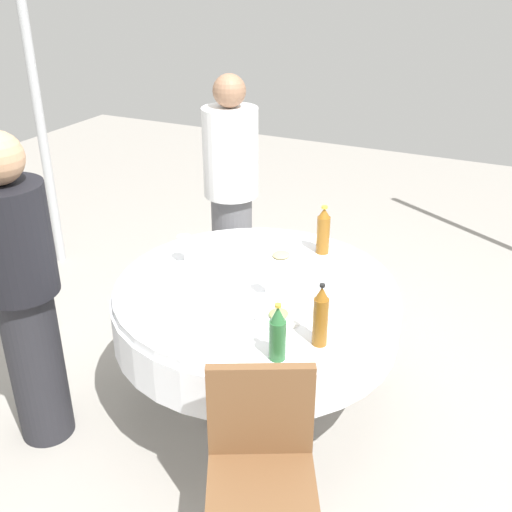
{
  "coord_description": "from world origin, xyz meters",
  "views": [
    {
      "loc": [
        -2.37,
        -1.14,
        2.2
      ],
      "look_at": [
        0.0,
        0.0,
        0.9
      ],
      "focal_mm": 42.95,
      "sensor_mm": 36.0,
      "label": 1
    }
  ],
  "objects_px": {
    "bottle_amber_east": "(321,317)",
    "plate_mid": "(229,247)",
    "bottle_green_front": "(278,334)",
    "plate_south": "(278,316)",
    "person_front": "(22,291)",
    "chair_near": "(261,461)",
    "bottle_amber_left": "(323,231)",
    "wine_glass_north": "(266,276)",
    "person_left": "(231,196)",
    "plate_west": "(281,257)",
    "wine_glass_far": "(184,244)",
    "dining_table": "(256,310)"
  },
  "relations": [
    {
      "from": "wine_glass_north",
      "to": "chair_near",
      "type": "height_order",
      "value": "wine_glass_north"
    },
    {
      "from": "plate_south",
      "to": "plate_mid",
      "type": "distance_m",
      "value": 0.77
    },
    {
      "from": "bottle_amber_left",
      "to": "wine_glass_north",
      "type": "bearing_deg",
      "value": 171.09
    },
    {
      "from": "plate_south",
      "to": "plate_mid",
      "type": "xyz_separation_m",
      "value": [
        0.55,
        0.54,
        -0.0
      ]
    },
    {
      "from": "bottle_amber_east",
      "to": "person_left",
      "type": "relative_size",
      "value": 0.18
    },
    {
      "from": "bottle_green_front",
      "to": "plate_mid",
      "type": "relative_size",
      "value": 1.21
    },
    {
      "from": "person_front",
      "to": "bottle_amber_left",
      "type": "bearing_deg",
      "value": -79.21
    },
    {
      "from": "bottle_green_front",
      "to": "plate_mid",
      "type": "distance_m",
      "value": 1.05
    },
    {
      "from": "wine_glass_north",
      "to": "person_left",
      "type": "xyz_separation_m",
      "value": [
        0.89,
        0.65,
        -0.01
      ]
    },
    {
      "from": "plate_south",
      "to": "chair_near",
      "type": "relative_size",
      "value": 0.24
    },
    {
      "from": "bottle_amber_east",
      "to": "plate_mid",
      "type": "relative_size",
      "value": 1.36
    },
    {
      "from": "dining_table",
      "to": "bottle_amber_east",
      "type": "bearing_deg",
      "value": -126.83
    },
    {
      "from": "bottle_green_front",
      "to": "plate_south",
      "type": "height_order",
      "value": "bottle_green_front"
    },
    {
      "from": "bottle_amber_east",
      "to": "plate_west",
      "type": "distance_m",
      "value": 0.81
    },
    {
      "from": "person_left",
      "to": "plate_mid",
      "type": "bearing_deg",
      "value": -97.96
    },
    {
      "from": "bottle_amber_left",
      "to": "chair_near",
      "type": "height_order",
      "value": "bottle_amber_left"
    },
    {
      "from": "plate_west",
      "to": "chair_near",
      "type": "height_order",
      "value": "chair_near"
    },
    {
      "from": "bottle_green_front",
      "to": "dining_table",
      "type": "bearing_deg",
      "value": 33.64
    },
    {
      "from": "bottle_amber_left",
      "to": "person_left",
      "type": "relative_size",
      "value": 0.17
    },
    {
      "from": "plate_west",
      "to": "person_front",
      "type": "distance_m",
      "value": 1.29
    },
    {
      "from": "bottle_amber_left",
      "to": "plate_mid",
      "type": "bearing_deg",
      "value": 109.91
    },
    {
      "from": "chair_near",
      "to": "bottle_amber_east",
      "type": "bearing_deg",
      "value": -120.6
    },
    {
      "from": "person_left",
      "to": "plate_west",
      "type": "bearing_deg",
      "value": -76.96
    },
    {
      "from": "plate_south",
      "to": "person_front",
      "type": "relative_size",
      "value": 0.14
    },
    {
      "from": "wine_glass_north",
      "to": "person_front",
      "type": "xyz_separation_m",
      "value": [
        -0.58,
        0.95,
        -0.02
      ]
    },
    {
      "from": "wine_glass_far",
      "to": "plate_west",
      "type": "distance_m",
      "value": 0.51
    },
    {
      "from": "bottle_amber_east",
      "to": "plate_west",
      "type": "bearing_deg",
      "value": 35.17
    },
    {
      "from": "wine_glass_north",
      "to": "wine_glass_far",
      "type": "relative_size",
      "value": 0.94
    },
    {
      "from": "plate_south",
      "to": "bottle_green_front",
      "type": "bearing_deg",
      "value": -157.24
    },
    {
      "from": "bottle_green_front",
      "to": "wine_glass_north",
      "type": "distance_m",
      "value": 0.52
    },
    {
      "from": "wine_glass_north",
      "to": "person_front",
      "type": "relative_size",
      "value": 0.09
    },
    {
      "from": "plate_south",
      "to": "person_front",
      "type": "height_order",
      "value": "person_front"
    },
    {
      "from": "person_front",
      "to": "chair_near",
      "type": "xyz_separation_m",
      "value": [
        -0.19,
        -1.29,
        -0.3
      ]
    },
    {
      "from": "plate_mid",
      "to": "person_front",
      "type": "height_order",
      "value": "person_front"
    },
    {
      "from": "plate_south",
      "to": "plate_mid",
      "type": "relative_size",
      "value": 1.02
    },
    {
      "from": "person_left",
      "to": "person_front",
      "type": "height_order",
      "value": "person_left"
    },
    {
      "from": "plate_mid",
      "to": "chair_near",
      "type": "xyz_separation_m",
      "value": [
        -1.15,
        -0.73,
        -0.23
      ]
    },
    {
      "from": "bottle_amber_east",
      "to": "person_front",
      "type": "bearing_deg",
      "value": 102.93
    },
    {
      "from": "dining_table",
      "to": "person_front",
      "type": "xyz_separation_m",
      "value": [
        -0.65,
        0.87,
        0.23
      ]
    },
    {
      "from": "bottle_amber_east",
      "to": "wine_glass_north",
      "type": "height_order",
      "value": "bottle_amber_east"
    },
    {
      "from": "bottle_amber_left",
      "to": "bottle_amber_east",
      "type": "xyz_separation_m",
      "value": [
        -0.82,
        -0.29,
        0.01
      ]
    },
    {
      "from": "dining_table",
      "to": "plate_mid",
      "type": "relative_size",
      "value": 6.8
    },
    {
      "from": "bottle_green_front",
      "to": "wine_glass_far",
      "type": "bearing_deg",
      "value": 53.86
    },
    {
      "from": "wine_glass_north",
      "to": "person_left",
      "type": "bearing_deg",
      "value": 36.29
    },
    {
      "from": "plate_west",
      "to": "person_front",
      "type": "xyz_separation_m",
      "value": [
        -0.96,
        0.87,
        0.07
      ]
    },
    {
      "from": "plate_mid",
      "to": "plate_west",
      "type": "height_order",
      "value": "plate_west"
    },
    {
      "from": "dining_table",
      "to": "wine_glass_far",
      "type": "distance_m",
      "value": 0.51
    },
    {
      "from": "bottle_green_front",
      "to": "plate_mid",
      "type": "height_order",
      "value": "bottle_green_front"
    },
    {
      "from": "plate_mid",
      "to": "person_front",
      "type": "relative_size",
      "value": 0.13
    },
    {
      "from": "plate_south",
      "to": "plate_mid",
      "type": "height_order",
      "value": "plate_south"
    }
  ]
}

